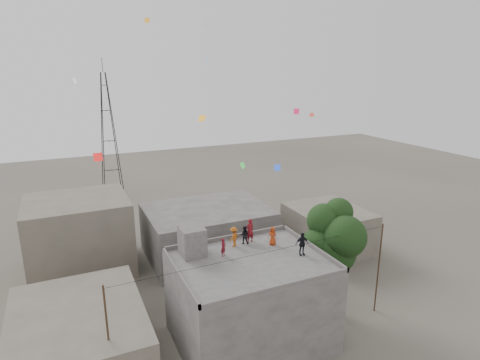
% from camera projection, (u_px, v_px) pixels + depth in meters
% --- Properties ---
extents(ground, '(140.00, 140.00, 0.00)m').
position_uv_depth(ground, '(250.00, 339.00, 28.47)').
color(ground, '#4C473F').
rests_on(ground, ground).
extents(main_building, '(10.00, 8.00, 6.10)m').
position_uv_depth(main_building, '(250.00, 301.00, 27.65)').
color(main_building, '#4B4846').
rests_on(main_building, ground).
extents(parapet, '(10.00, 8.00, 0.30)m').
position_uv_depth(parapet, '(250.00, 259.00, 26.79)').
color(parapet, '#4B4846').
rests_on(parapet, main_building).
extents(stair_head_box, '(1.60, 1.80, 2.00)m').
position_uv_depth(stair_head_box, '(192.00, 241.00, 27.56)').
color(stair_head_box, '#4B4846').
rests_on(stair_head_box, main_building).
extents(neighbor_west, '(8.00, 10.00, 4.00)m').
position_uv_depth(neighbor_west, '(80.00, 340.00, 25.29)').
color(neighbor_west, '#5C5648').
rests_on(neighbor_west, ground).
extents(neighbor_north, '(12.00, 9.00, 5.00)m').
position_uv_depth(neighbor_north, '(208.00, 231.00, 40.86)').
color(neighbor_north, '#4B4846').
rests_on(neighbor_north, ground).
extents(neighbor_northwest, '(9.00, 8.00, 7.00)m').
position_uv_depth(neighbor_northwest, '(80.00, 235.00, 37.54)').
color(neighbor_northwest, '#5C5648').
rests_on(neighbor_northwest, ground).
extents(neighbor_east, '(7.00, 8.00, 4.40)m').
position_uv_depth(neighbor_east, '(328.00, 229.00, 42.24)').
color(neighbor_east, '#5C5648').
rests_on(neighbor_east, ground).
extents(tree, '(4.90, 4.60, 9.10)m').
position_uv_depth(tree, '(334.00, 239.00, 30.30)').
color(tree, black).
rests_on(tree, ground).
extents(utility_line, '(20.12, 0.62, 7.40)m').
position_uv_depth(utility_line, '(265.00, 299.00, 26.55)').
color(utility_line, black).
rests_on(utility_line, ground).
extents(transmission_tower, '(2.97, 2.97, 20.01)m').
position_uv_depth(transmission_tower, '(108.00, 134.00, 59.46)').
color(transmission_tower, black).
rests_on(transmission_tower, ground).
extents(person_red_adult, '(0.73, 0.53, 1.84)m').
position_uv_depth(person_red_adult, '(250.00, 230.00, 29.53)').
color(person_red_adult, maroon).
rests_on(person_red_adult, main_building).
extents(person_orange_child, '(0.76, 0.81, 1.39)m').
position_uv_depth(person_orange_child, '(273.00, 236.00, 29.14)').
color(person_orange_child, '#A63713').
rests_on(person_orange_child, main_building).
extents(person_dark_child, '(0.83, 0.76, 1.37)m').
position_uv_depth(person_dark_child, '(244.00, 235.00, 29.34)').
color(person_dark_child, black).
rests_on(person_dark_child, main_building).
extents(person_dark_adult, '(1.00, 0.51, 1.65)m').
position_uv_depth(person_dark_adult, '(302.00, 244.00, 27.50)').
color(person_dark_adult, black).
rests_on(person_dark_adult, main_building).
extents(person_orange_adult, '(1.10, 1.00, 1.48)m').
position_uv_depth(person_orange_adult, '(234.00, 237.00, 28.88)').
color(person_orange_adult, '#AC5113').
rests_on(person_orange_adult, main_building).
extents(person_red_child, '(0.55, 0.52, 1.27)m').
position_uv_depth(person_red_child, '(223.00, 247.00, 27.43)').
color(person_red_child, maroon).
rests_on(person_red_child, main_building).
extents(kites, '(21.11, 15.68, 12.18)m').
position_uv_depth(kites, '(201.00, 104.00, 29.97)').
color(kites, '#FF1D1A').
rests_on(kites, ground).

